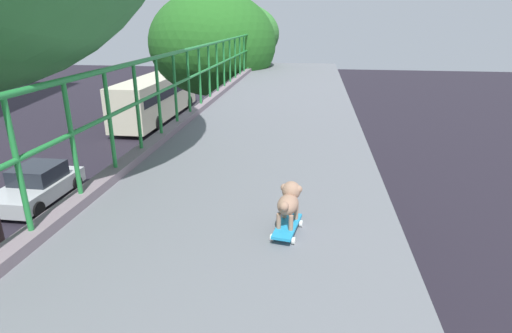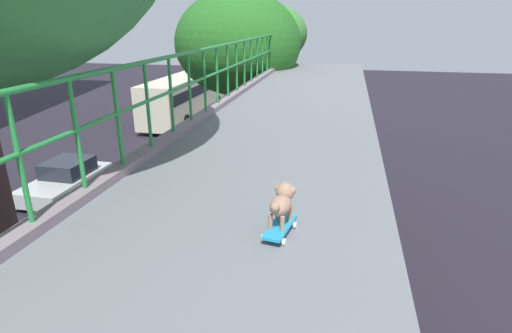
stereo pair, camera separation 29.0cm
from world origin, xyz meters
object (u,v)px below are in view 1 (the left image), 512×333
Objects in this scene: car_blue_fifth at (58,245)px; small_dog at (289,200)px; toy_skateboard at (287,227)px; car_silver_sixth at (37,185)px; city_bus at (157,95)px.

small_dog reaches higher than car_blue_fifth.
toy_skateboard is at bearing -96.04° from small_dog.
toy_skateboard is 1.21× the size of small_dog.
car_silver_sixth is 15.77m from toy_skateboard.
toy_skateboard is at bearing -66.37° from city_bus.
car_blue_fifth is 11.04× the size of small_dog.
toy_skateboard is (7.08, -6.64, 4.71)m from car_blue_fifth.
city_bus is at bearing 91.23° from car_silver_sixth.
city_bus is 27.36m from small_dog.
car_blue_fifth is 5.37m from car_silver_sixth.
city_bus is at bearing 113.69° from small_dog.
car_blue_fifth is at bearing 136.82° from toy_skateboard.
small_dog is (7.08, -6.58, 4.92)m from car_blue_fifth.
car_silver_sixth is 10.32× the size of small_dog.
car_silver_sixth reaches higher than car_blue_fifth.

